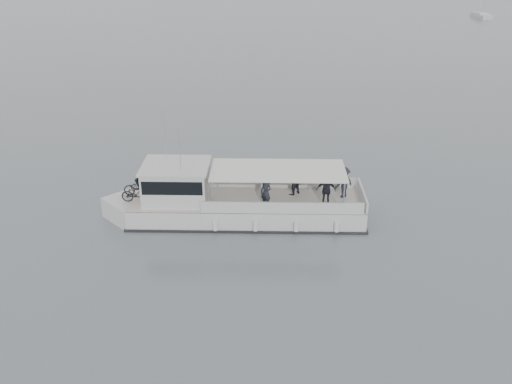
# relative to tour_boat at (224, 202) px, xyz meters

# --- Properties ---
(ground) EXTENTS (1400.00, 1400.00, 0.00)m
(ground) POSITION_rel_tour_boat_xyz_m (1.51, 2.09, -0.95)
(ground) COLOR slate
(ground) RESTS_ON ground
(tour_boat) EXTENTS (13.94, 5.83, 5.82)m
(tour_boat) POSITION_rel_tour_boat_xyz_m (0.00, 0.00, 0.00)
(tour_boat) COLOR silver
(tour_boat) RESTS_ON ground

